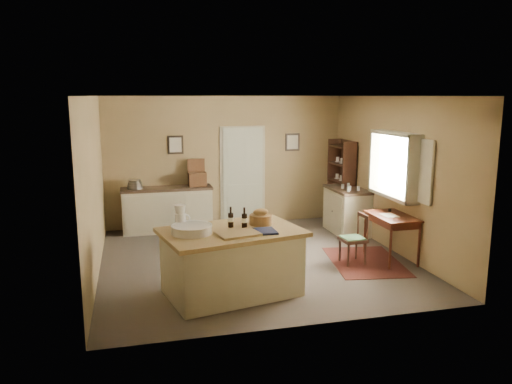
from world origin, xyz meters
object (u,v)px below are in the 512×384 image
at_px(work_island, 231,260).
at_px(sideboard, 168,208).
at_px(right_cabinet, 347,210).
at_px(writing_desk, 392,221).
at_px(shelving_unit, 343,183).
at_px(desk_chair, 353,240).

height_order(work_island, sideboard, work_island).
bearing_deg(right_cabinet, writing_desk, -89.99).
height_order(writing_desk, shelving_unit, shelving_unit).
height_order(writing_desk, desk_chair, writing_desk).
height_order(work_island, right_cabinet, work_island).
bearing_deg(work_island, right_cabinet, 29.38).
bearing_deg(shelving_unit, right_cabinet, -104.75).
bearing_deg(desk_chair, work_island, -163.77).
bearing_deg(right_cabinet, shelving_unit, 75.25).
relative_size(desk_chair, shelving_unit, 0.45).
height_order(sideboard, desk_chair, sideboard).
relative_size(work_island, right_cabinet, 1.87).
xyz_separation_m(desk_chair, right_cabinet, (0.69, 1.78, 0.06)).
relative_size(right_cabinet, shelving_unit, 0.61).
xyz_separation_m(sideboard, right_cabinet, (3.47, -0.97, -0.02)).
distance_m(sideboard, writing_desk, 4.42).
distance_m(desk_chair, shelving_unit, 2.53).
bearing_deg(shelving_unit, work_island, -134.24).
xyz_separation_m(writing_desk, right_cabinet, (-0.00, 1.77, -0.21)).
xyz_separation_m(work_island, sideboard, (-0.60, 3.50, -0.00)).
relative_size(work_island, writing_desk, 2.15).
relative_size(work_island, desk_chair, 2.56).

